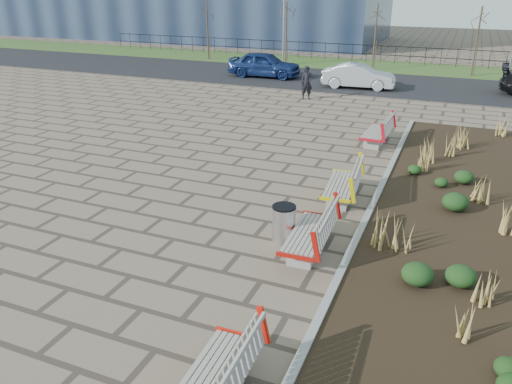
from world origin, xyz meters
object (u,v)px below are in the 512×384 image
at_px(bench_c, 341,182).
at_px(litter_bin, 284,224).
at_px(bench_d, 376,130).
at_px(car_blue, 264,64).
at_px(car_silver, 359,76).
at_px(bench_b, 308,231).
at_px(lamp_west, 284,19).
at_px(pedestrian, 307,83).
at_px(bench_a, 210,376).

distance_m(bench_c, litter_bin, 2.88).
bearing_deg(bench_d, litter_bin, -92.47).
distance_m(car_blue, car_silver, 6.02).
distance_m(bench_b, lamp_west, 25.45).
xyz_separation_m(pedestrian, lamp_west, (-4.55, 9.34, 2.24)).
xyz_separation_m(pedestrian, car_silver, (1.81, 3.60, -0.15)).
height_order(bench_a, bench_c, same).
distance_m(litter_bin, car_blue, 20.47).
xyz_separation_m(bench_a, bench_c, (0.00, 7.63, 0.00)).
relative_size(litter_bin, car_blue, 0.20).
relative_size(car_silver, lamp_west, 0.64).
bearing_deg(pedestrian, bench_a, -101.14).
xyz_separation_m(bench_a, lamp_west, (-9.00, 28.29, 2.54)).
xyz_separation_m(bench_b, pedestrian, (-4.45, 14.34, 0.30)).
relative_size(bench_a, lamp_west, 0.35).
height_order(bench_a, litter_bin, bench_a).
height_order(bench_b, lamp_west, lamp_west).
distance_m(bench_c, pedestrian, 12.17).
distance_m(bench_a, pedestrian, 19.47).
height_order(pedestrian, lamp_west, lamp_west).
bearing_deg(bench_b, pedestrian, 105.06).
xyz_separation_m(bench_c, litter_bin, (-0.63, -2.81, -0.06)).
xyz_separation_m(litter_bin, car_silver, (-2.01, 17.73, 0.22)).
relative_size(bench_b, lamp_west, 0.35).
bearing_deg(bench_c, pedestrian, 106.47).
distance_m(bench_d, litter_bin, 8.19).
xyz_separation_m(bench_b, car_blue, (-8.55, 19.08, 0.26)).
bearing_deg(litter_bin, car_blue, 112.77).
bearing_deg(bench_d, car_blue, 130.56).
xyz_separation_m(bench_a, pedestrian, (-4.45, 18.96, 0.30)).
distance_m(bench_a, bench_c, 7.63).
relative_size(bench_d, car_silver, 0.54).
bearing_deg(lamp_west, car_blue, -84.45).
distance_m(bench_d, lamp_west, 17.93).
bearing_deg(litter_bin, lamp_west, 109.62).
bearing_deg(bench_a, bench_d, 88.52).
distance_m(bench_c, lamp_west, 22.68).
bearing_deg(litter_bin, bench_c, 77.35).
bearing_deg(bench_b, litter_bin, 160.05).
bearing_deg(litter_bin, bench_d, 85.58).
xyz_separation_m(litter_bin, pedestrian, (-3.82, 14.14, 0.37)).
bearing_deg(bench_d, bench_a, -88.05).
relative_size(bench_c, car_blue, 0.49).
bearing_deg(car_silver, bench_a, -177.72).
height_order(litter_bin, car_silver, car_silver).
bearing_deg(lamp_west, bench_a, -72.35).
height_order(bench_c, pedestrian, pedestrian).
bearing_deg(bench_b, bench_d, 87.81).
relative_size(bench_a, litter_bin, 2.41).
distance_m(litter_bin, car_silver, 17.85).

